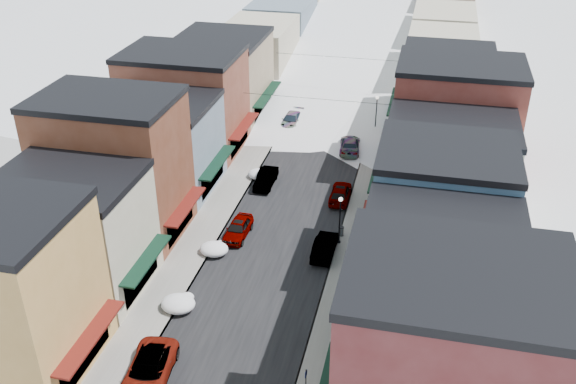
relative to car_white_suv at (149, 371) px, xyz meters
The scene contains 36 objects.
road 55.84m from the car_white_suv, 85.77° to the left, with size 10.00×160.00×0.01m, color black.
sidewalk_left 55.74m from the car_white_suv, 92.55° to the left, with size 3.20×160.00×0.15m, color gray.
sidewalk_right 56.71m from the car_white_suv, 79.10° to the left, with size 3.20×160.00×0.15m, color gray.
curb_left 55.69m from the car_white_suv, 90.96° to the left, with size 0.10×160.00×0.15m, color slate.
curb_right 56.43m from the car_white_suv, 80.65° to the left, with size 0.10×160.00×0.15m, color slate.
bldg_l_yellow 10.34m from the car_white_suv, behind, with size 11.30×8.70×11.50m.
bldg_l_cream 12.84m from the car_white_suv, 137.96° to the left, with size 11.30×8.20×9.50m.
bldg_l_brick_near 19.57m from the car_white_suv, 120.61° to the left, with size 12.30×8.20×12.50m.
bldg_l_grayblue 26.55m from the car_white_suv, 110.18° to the left, with size 11.30×9.20×9.00m.
bldg_l_brick_far 35.46m from the car_white_suv, 106.65° to the left, with size 13.30×9.20×11.00m.
bldg_l_tan 44.81m from the car_white_suv, 101.73° to the left, with size 11.30×11.20×10.00m.
bldg_r_brick_near 18.68m from the car_white_suv, ahead, with size 12.30×9.20×12.50m.
bldg_r_green 19.35m from the car_white_suv, 23.92° to the left, with size 11.30×9.20×9.50m.
bldg_r_blue 24.45m from the car_white_suv, 43.93° to the left, with size 11.30×9.20×10.50m.
bldg_r_cream 31.47m from the car_white_suv, 55.25° to the left, with size 12.30×9.20×9.00m.
bldg_r_brick_far 39.53m from the car_white_suv, 62.16° to the left, with size 13.30×9.20×11.50m.
bldg_r_tan 48.08m from the car_white_suv, 68.82° to the left, with size 11.30×11.20×9.50m.
distant_blocks 78.85m from the car_white_suv, 87.00° to the left, with size 34.00×55.00×8.00m.
overhead_cables 43.71m from the car_white_suv, 84.55° to the left, with size 16.40×15.04×0.04m.
car_white_suv is the anchor object (origin of this frame).
car_silver_sedan 17.52m from the car_white_suv, 87.97° to the left, with size 1.79×4.45×1.51m, color gray.
car_dark_hatch 27.04m from the car_white_suv, 88.68° to the left, with size 1.57×4.51×1.48m, color black.
car_silver_wagon 42.22m from the car_white_suv, 90.24° to the left, with size 2.12×5.20×1.51m, color #A8ABB1.
car_green_sedan 18.48m from the car_white_suv, 63.00° to the left, with size 1.61×4.61×1.52m, color black.
car_gray_suv 27.04m from the car_white_suv, 72.21° to the left, with size 1.86×4.62×1.58m, color #9EA1A7.
car_black_sedan 37.53m from the car_white_suv, 78.28° to the left, with size 2.16×5.33×1.55m, color black.
car_lane_silver 56.55m from the car_white_suv, 87.54° to the left, with size 1.95×4.84×1.65m, color #9A9BA2.
car_lane_white 69.43m from the car_white_suv, 84.79° to the left, with size 2.76×5.99×1.67m, color silver.
parking_sign 10.08m from the car_white_suv, ahead, with size 0.09×0.32×2.40m.
trash_can 21.47m from the car_white_suv, 64.27° to the left, with size 0.50×0.50×0.85m.
streetlamp_near 20.58m from the car_white_suv, 62.91° to the left, with size 0.37×0.37×4.40m.
streetlamp_far 42.97m from the car_white_suv, 76.73° to the left, with size 0.39×0.39×4.64m.
planter_near 12.07m from the car_white_suv, 24.60° to the left, with size 0.54×0.47×0.60m, color #396D31.
snow_pile_near 7.13m from the car_white_suv, 96.12° to the left, with size 2.56×2.78×1.08m.
snow_pile_mid 14.50m from the car_white_suv, 91.99° to the left, with size 2.40×2.67×1.01m.
snow_pile_far 28.33m from the car_white_suv, 90.71° to the left, with size 2.32×2.63×0.98m.
Camera 1 is at (11.16, -22.90, 30.36)m, focal length 40.00 mm.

